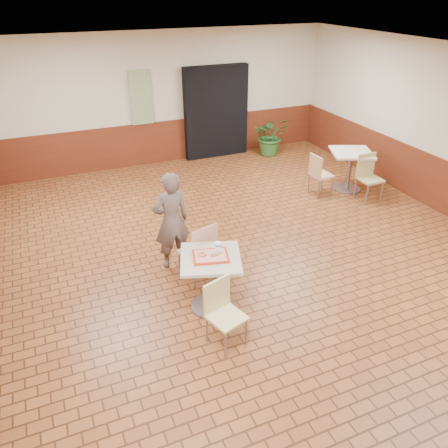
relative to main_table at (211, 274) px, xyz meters
name	(u,v)px	position (x,y,z in m)	size (l,w,h in m)	color
room_shell	(268,177)	(1.11, 0.60, 0.96)	(8.01, 10.01, 3.01)	brown
wainscot_band	(265,238)	(1.11, 0.60, -0.04)	(8.00, 10.00, 1.00)	#562210
corridor_doorway	(216,112)	(2.31, 5.48, 0.56)	(1.60, 0.22, 2.20)	black
promo_poster	(141,98)	(0.51, 5.54, 1.06)	(0.50, 0.03, 1.20)	gray
main_table	(211,274)	(0.00, 0.00, 0.00)	(0.76, 0.76, 0.81)	#B3AB90
chair_main_front	(223,310)	(-0.11, -0.65, -0.07)	(0.50, 0.50, 0.86)	#DBCD83
chair_main_back	(200,250)	(0.08, 0.62, -0.01)	(0.55, 0.55, 0.95)	tan
customer	(171,221)	(-0.16, 1.18, 0.23)	(0.57, 0.37, 1.55)	brown
serving_tray	(211,256)	(0.00, 0.00, 0.28)	(0.45, 0.35, 0.03)	#B6270D
ring_donut	(202,254)	(-0.10, 0.05, 0.31)	(0.11, 0.11, 0.04)	#BF7D45
long_john_donut	(216,254)	(0.06, -0.02, 0.31)	(0.14, 0.08, 0.04)	#B88335
paper_cup	(218,245)	(0.15, 0.11, 0.34)	(0.08, 0.08, 0.09)	white
second_table	(350,164)	(4.10, 2.47, 0.02)	(0.80, 0.80, 0.84)	beige
chair_second_left	(319,172)	(3.37, 2.52, -0.07)	(0.41, 0.41, 0.86)	#D2B17E
chair_second_front	(368,174)	(4.17, 1.97, -0.03)	(0.43, 0.43, 0.92)	tan
potted_plant	(271,136)	(3.61, 5.00, -0.05)	(0.89, 0.77, 0.99)	#2D6126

